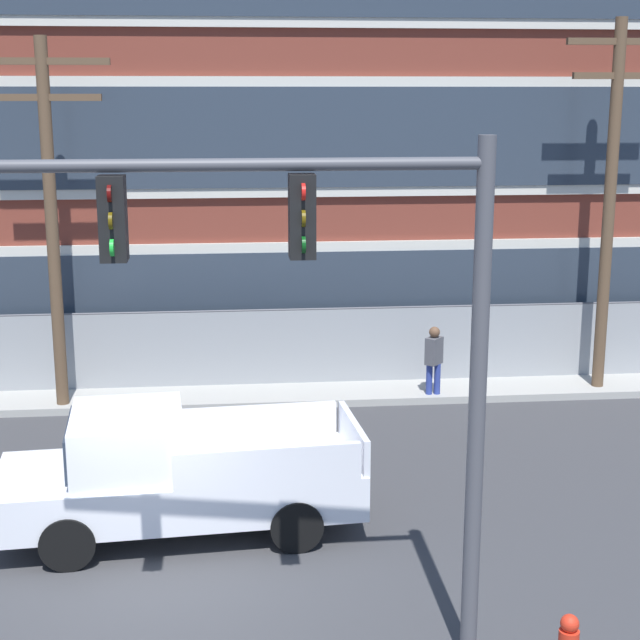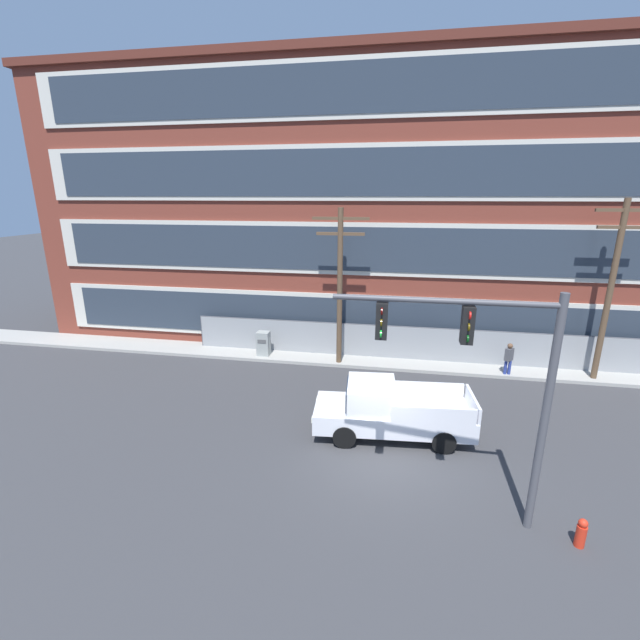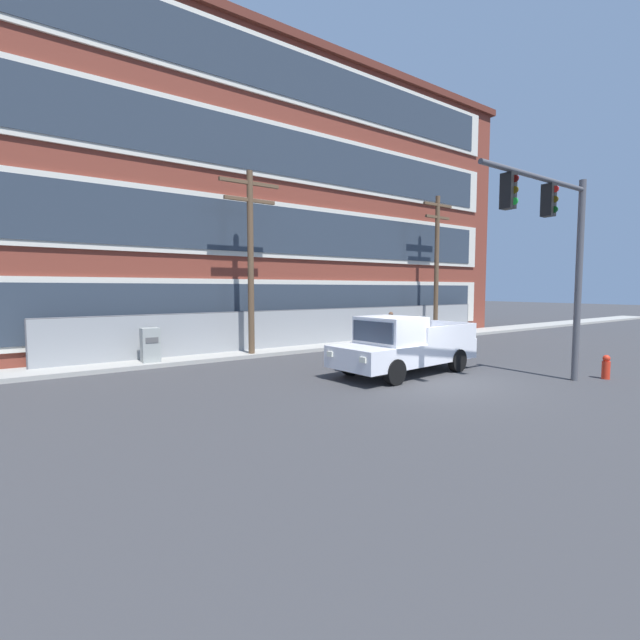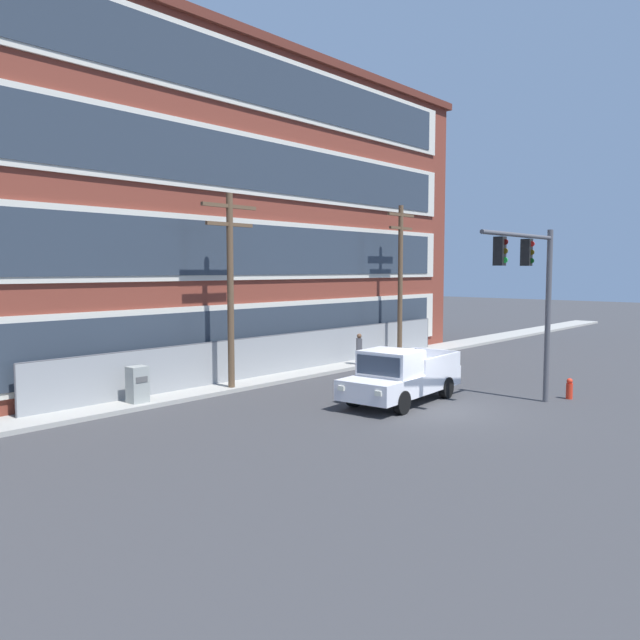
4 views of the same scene
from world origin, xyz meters
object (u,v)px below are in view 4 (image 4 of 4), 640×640
object	(u,v)px
traffic_signal_mast	(532,282)
utility_pole_near_corner	(230,281)
fire_hydrant	(569,389)
pickup_truck_white	(400,377)
electrical_cabinet	(138,387)
pedestrian_near_cabinet	(359,348)
utility_pole_midblock	(400,275)

from	to	relation	value
traffic_signal_mast	utility_pole_near_corner	world-z (taller)	utility_pole_near_corner
traffic_signal_mast	fire_hydrant	world-z (taller)	traffic_signal_mast
traffic_signal_mast	utility_pole_near_corner	size ratio (longest dim) A/B	0.80
traffic_signal_mast	fire_hydrant	bearing A→B (deg)	-10.33
traffic_signal_mast	pickup_truck_white	world-z (taller)	traffic_signal_mast
electrical_cabinet	traffic_signal_mast	bearing A→B (deg)	-49.19
pedestrian_near_cabinet	fire_hydrant	world-z (taller)	pedestrian_near_cabinet
pickup_truck_white	utility_pole_midblock	xyz separation A→B (m)	(9.25, 6.38, 3.59)
pickup_truck_white	fire_hydrant	xyz separation A→B (m)	(4.78, -4.33, -0.56)
pedestrian_near_cabinet	traffic_signal_mast	bearing A→B (deg)	-107.54
utility_pole_midblock	fire_hydrant	distance (m)	12.33
electrical_cabinet	fire_hydrant	world-z (taller)	electrical_cabinet
utility_pole_midblock	electrical_cabinet	world-z (taller)	utility_pole_midblock
fire_hydrant	electrical_cabinet	bearing A→B (deg)	136.72
electrical_cabinet	pedestrian_near_cabinet	bearing A→B (deg)	-1.72
electrical_cabinet	fire_hydrant	size ratio (longest dim) A/B	1.84
utility_pole_midblock	fire_hydrant	bearing A→B (deg)	-112.63
utility_pole_midblock	pedestrian_near_cabinet	size ratio (longest dim) A/B	4.86
pickup_truck_white	pedestrian_near_cabinet	world-z (taller)	pickup_truck_white
utility_pole_near_corner	pickup_truck_white	bearing A→B (deg)	-66.89
traffic_signal_mast	utility_pole_midblock	world-z (taller)	utility_pole_midblock
pickup_truck_white	electrical_cabinet	bearing A→B (deg)	135.94
pickup_truck_white	utility_pole_near_corner	world-z (taller)	utility_pole_near_corner
utility_pole_midblock	pedestrian_near_cabinet	bearing A→B (deg)	-176.16
pickup_truck_white	utility_pole_midblock	size ratio (longest dim) A/B	0.69
pedestrian_near_cabinet	utility_pole_near_corner	bearing A→B (deg)	179.29
electrical_cabinet	fire_hydrant	xyz separation A→B (m)	(11.49, -10.82, -0.34)
utility_pole_midblock	pickup_truck_white	bearing A→B (deg)	-145.39
utility_pole_near_corner	pedestrian_near_cabinet	size ratio (longest dim) A/B	4.60
electrical_cabinet	pickup_truck_white	bearing A→B (deg)	-44.06
electrical_cabinet	pedestrian_near_cabinet	distance (m)	12.10
fire_hydrant	utility_pole_near_corner	bearing A→B (deg)	125.18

